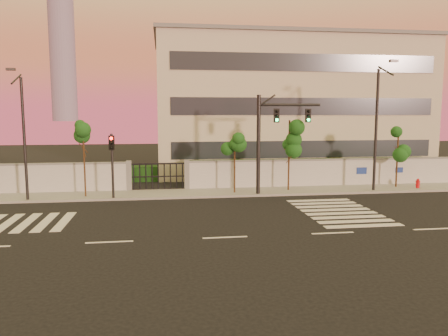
{
  "coord_description": "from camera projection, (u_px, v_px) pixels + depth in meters",
  "views": [
    {
      "loc": [
        -2.69,
        -18.59,
        5.5
      ],
      "look_at": [
        0.81,
        6.0,
        2.34
      ],
      "focal_mm": 35.0,
      "sensor_mm": 36.0,
      "label": 1
    }
  ],
  "objects": [
    {
      "name": "institutional_building",
      "position": [
        286.0,
        106.0,
        41.4
      ],
      "size": [
        24.4,
        12.4,
        12.25
      ],
      "color": "beige",
      "rests_on": "ground"
    },
    {
      "name": "road_markings",
      "position": [
        185.0,
        218.0,
        22.8
      ],
      "size": [
        57.0,
        7.62,
        0.02
      ],
      "color": "silver",
      "rests_on": "ground"
    },
    {
      "name": "fire_hydrant",
      "position": [
        418.0,
        184.0,
        31.15
      ],
      "size": [
        0.32,
        0.31,
        0.83
      ],
      "rotation": [
        0.0,
        0.0,
        0.13
      ],
      "color": "red",
      "rests_on": "ground"
    },
    {
      "name": "street_tree_f",
      "position": [
        398.0,
        144.0,
        31.33
      ],
      "size": [
        1.48,
        1.18,
        4.43
      ],
      "color": "#382314",
      "rests_on": "ground"
    },
    {
      "name": "streetlight_east",
      "position": [
        378.0,
        124.0,
        29.62
      ],
      "size": [
        0.53,
        2.12,
        8.81
      ],
      "color": "black",
      "rests_on": "ground"
    },
    {
      "name": "street_tree_c",
      "position": [
        84.0,
        142.0,
        27.64
      ],
      "size": [
        1.31,
        1.04,
        5.0
      ],
      "color": "#382314",
      "rests_on": "ground"
    },
    {
      "name": "traffic_signal_main",
      "position": [
        271.0,
        133.0,
        28.62
      ],
      "size": [
        4.2,
        0.55,
        6.65
      ],
      "rotation": [
        0.0,
        0.0,
        -0.09
      ],
      "color": "black",
      "rests_on": "ground"
    },
    {
      "name": "street_tree_e",
      "position": [
        289.0,
        139.0,
        29.95
      ],
      "size": [
        1.44,
        1.15,
        4.99
      ],
      "color": "#382314",
      "rests_on": "ground"
    },
    {
      "name": "traffic_signal_secondary",
      "position": [
        112.0,
        158.0,
        27.21
      ],
      "size": [
        0.33,
        0.33,
        4.2
      ],
      "rotation": [
        0.0,
        0.0,
        0.14
      ],
      "color": "black",
      "rests_on": "ground"
    },
    {
      "name": "street_tree_d",
      "position": [
        235.0,
        151.0,
        29.1
      ],
      "size": [
        1.34,
        1.07,
        4.01
      ],
      "color": "#382314",
      "rests_on": "ground"
    },
    {
      "name": "perimeter_wall",
      "position": [
        202.0,
        175.0,
        30.99
      ],
      "size": [
        60.0,
        0.36,
        2.2
      ],
      "color": "#B1B3B8",
      "rests_on": "ground"
    },
    {
      "name": "streetlight_west",
      "position": [
        23.0,
        132.0,
        26.35
      ],
      "size": [
        0.48,
        1.92,
        7.97
      ],
      "color": "black",
      "rests_on": "ground"
    },
    {
      "name": "ground",
      "position": [
        225.0,
        238.0,
        19.33
      ],
      "size": [
        120.0,
        120.0,
        0.0
      ],
      "primitive_type": "plane",
      "color": "black",
      "rests_on": "ground"
    },
    {
      "name": "distant_skyscraper",
      "position": [
        61.0,
        23.0,
        277.42
      ],
      "size": [
        16.0,
        16.0,
        118.0
      ],
      "color": "slate",
      "rests_on": "ground"
    },
    {
      "name": "sidewalk",
      "position": [
        203.0,
        193.0,
        29.63
      ],
      "size": [
        60.0,
        3.0,
        0.15
      ],
      "primitive_type": "cube",
      "color": "gray",
      "rests_on": "ground"
    },
    {
      "name": "hedge_row",
      "position": [
        213.0,
        173.0,
        33.86
      ],
      "size": [
        41.0,
        4.25,
        1.8
      ],
      "color": "#103513",
      "rests_on": "ground"
    }
  ]
}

